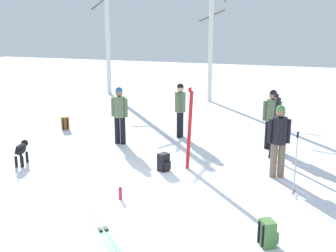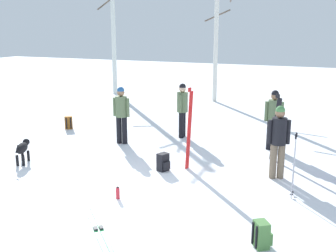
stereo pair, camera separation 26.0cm
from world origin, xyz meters
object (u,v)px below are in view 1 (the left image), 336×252
at_px(person_1, 120,112).
at_px(backpack_0, 65,123).
at_px(dog, 21,150).
at_px(ski_pair_planted_1, 189,129).
at_px(ski_pair_planted_0, 275,127).
at_px(backpack_2, 164,162).
at_px(person_3, 180,107).
at_px(person_0, 279,137).
at_px(birch_tree_0, 107,19).
at_px(ski_poles_0, 296,162).
at_px(person_2, 272,115).
at_px(birch_tree_1, 211,36).
at_px(ski_pair_lying_0, 104,231).
at_px(backpack_1, 268,234).
at_px(water_bottle_0, 120,193).

height_order(person_1, backpack_0, person_1).
distance_m(dog, ski_pair_planted_1, 4.32).
xyz_separation_m(ski_pair_planted_0, backpack_2, (-2.37, -1.89, -0.66)).
bearing_deg(person_3, ski_pair_planted_0, -21.56).
bearing_deg(backpack_0, ski_pair_planted_1, -22.72).
xyz_separation_m(person_0, ski_pair_planted_0, (-0.26, 1.33, -0.11)).
bearing_deg(ski_pair_planted_1, birch_tree_0, 128.68).
xyz_separation_m(person_1, ski_pair_planted_1, (2.60, -1.29, 0.02)).
bearing_deg(ski_poles_0, ski_pair_planted_0, 107.45).
height_order(person_2, person_3, same).
bearing_deg(ski_pair_planted_1, person_3, 114.10).
xyz_separation_m(backpack_0, birch_tree_1, (3.13, 7.00, 2.79)).
relative_size(person_0, person_1, 1.00).
height_order(person_3, birch_tree_0, birch_tree_0).
relative_size(person_3, ski_pair_planted_1, 0.85).
xyz_separation_m(ski_pair_lying_0, backpack_1, (2.70, 0.55, 0.20)).
relative_size(backpack_1, water_bottle_0, 1.67).
xyz_separation_m(person_3, ski_pair_lying_0, (0.86, -6.33, -0.97)).
height_order(ski_pair_planted_1, backpack_2, ski_pair_planted_1).
distance_m(ski_pair_planted_0, ski_pair_planted_1, 2.37).
bearing_deg(ski_pair_lying_0, dog, 147.67).
bearing_deg(person_1, backpack_1, -41.52).
bearing_deg(ski_poles_0, birch_tree_1, 114.83).
height_order(person_2, ski_poles_0, person_2).
relative_size(backpack_1, birch_tree_0, 0.06).
xyz_separation_m(person_2, person_3, (-2.86, 0.27, 0.00)).
bearing_deg(backpack_0, ski_pair_lying_0, -50.26).
height_order(ski_pair_lying_0, backpack_0, backpack_0).
relative_size(person_0, ski_pair_planted_1, 0.85).
xyz_separation_m(person_2, backpack_2, (-2.17, -2.83, -0.77)).
height_order(backpack_0, birch_tree_1, birch_tree_1).
bearing_deg(person_0, ski_pair_lying_0, -122.91).
height_order(ski_pair_planted_0, ski_pair_planted_1, ski_pair_planted_1).
height_order(dog, ski_pair_lying_0, dog).
xyz_separation_m(person_2, dog, (-5.74, -3.69, -0.59)).
bearing_deg(person_3, birch_tree_1, 97.47).
distance_m(dog, backpack_0, 3.64).
distance_m(ski_pair_planted_0, water_bottle_0, 4.64).
bearing_deg(dog, person_2, 32.75).
distance_m(person_2, ski_pair_planted_1, 2.92).
height_order(person_3, backpack_1, person_3).
relative_size(person_0, dog, 2.04).
xyz_separation_m(backpack_1, water_bottle_0, (-3.07, 0.77, -0.09)).
relative_size(ski_poles_0, water_bottle_0, 5.15).
height_order(ski_pair_planted_0, water_bottle_0, ski_pair_planted_0).
height_order(ski_pair_planted_0, backpack_2, ski_pair_planted_0).
relative_size(person_0, ski_pair_lying_0, 1.16).
bearing_deg(birch_tree_0, ski_pair_lying_0, -61.24).
bearing_deg(dog, backpack_1, -15.77).
distance_m(person_0, birch_tree_0, 13.53).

